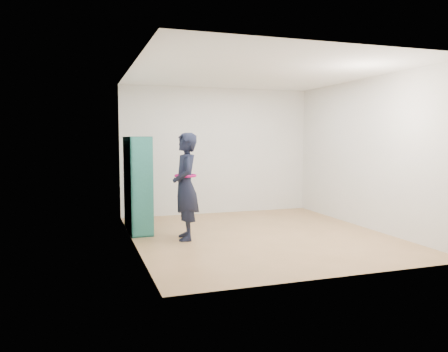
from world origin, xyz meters
name	(u,v)px	position (x,y,z in m)	size (l,w,h in m)	color
floor	(260,235)	(0.00, 0.00, 0.00)	(4.50, 4.50, 0.00)	#9B7546
ceiling	(261,72)	(0.00, 0.00, 2.60)	(4.50, 4.50, 0.00)	white
wall_left	(133,157)	(-2.00, 0.00, 1.30)	(0.02, 4.50, 2.60)	silver
wall_right	(366,154)	(2.00, 0.00, 1.30)	(0.02, 4.50, 2.60)	silver
wall_back	(218,151)	(0.00, 2.25, 1.30)	(4.00, 0.02, 2.60)	silver
wall_front	(340,163)	(0.00, -2.25, 1.30)	(4.00, 0.02, 2.60)	silver
bookshelf	(136,185)	(-1.84, 1.03, 0.77)	(0.35, 1.20, 1.59)	#277B70
person	(186,186)	(-1.20, 0.11, 0.83)	(0.47, 0.65, 1.65)	black
smartphone	(176,179)	(-1.33, 0.22, 0.94)	(0.02, 0.10, 0.13)	silver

